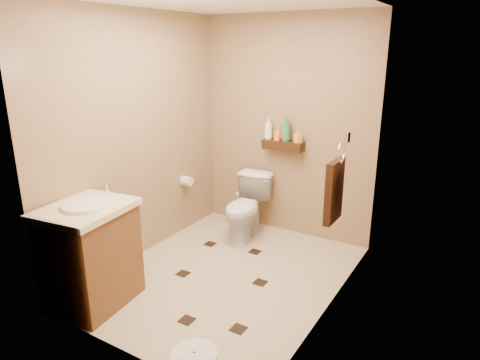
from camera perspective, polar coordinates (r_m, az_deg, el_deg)
The scene contains 19 objects.
ground at distance 4.12m, azimuth -1.95°, elevation -12.54°, with size 2.50×2.50×0.00m, color #C7AC91.
wall_back at distance 4.74m, azimuth 6.23°, elevation 6.90°, with size 2.00×0.04×2.40m, color #A17E5C.
wall_front at distance 2.75m, azimuth -16.55°, elevation -1.41°, with size 2.00×0.04×2.40m, color #A17E5C.
wall_left at distance 4.29m, azimuth -13.43°, elevation 5.42°, with size 0.04×2.50×2.40m, color #A17E5C.
wall_right at distance 3.25m, azimuth 12.79°, elevation 1.70°, with size 0.04×2.50×2.40m, color #A17E5C.
ceiling at distance 3.59m, azimuth -2.37°, elevation 22.90°, with size 2.00×2.50×0.02m, color white.
wall_shelf at distance 4.71m, azimuth 5.74°, elevation 4.60°, with size 0.46×0.14×0.10m, color #341E0E.
floor_accents at distance 4.05m, azimuth -2.32°, elevation -13.08°, with size 1.14×1.41×0.01m.
toilet at distance 4.74m, azimuth 0.79°, elevation -3.72°, with size 0.39×0.69×0.70m, color white.
vanity at distance 3.73m, azimuth -19.32°, elevation -9.29°, with size 0.66×0.77×0.99m.
bathroom_scale at distance 3.17m, azimuth -6.13°, elevation -22.35°, with size 0.36×0.36×0.06m.
toilet_brush at distance 5.11m, azimuth -0.18°, elevation -4.48°, with size 0.10×0.10×0.43m.
towel_ring at distance 3.57m, azimuth 12.51°, elevation -1.12°, with size 0.12×0.30×0.76m.
toilet_paper at distance 4.87m, azimuth -7.12°, elevation -0.12°, with size 0.12×0.11×0.12m.
bottle_a at distance 4.75m, azimuth 3.81°, elevation 6.87°, with size 0.09×0.09×0.24m, color white.
bottle_b at distance 4.71m, azimuth 5.12°, elevation 6.20°, with size 0.07×0.07×0.15m, color #F69A33.
bottle_c at distance 4.68m, azimuth 5.93°, elevation 5.99°, with size 0.11×0.11×0.14m, color red.
bottle_d at distance 4.66m, azimuth 6.13°, elevation 6.78°, with size 0.10×0.10×0.27m, color #2D894D.
bottle_e at distance 4.61m, azimuth 7.75°, elevation 5.84°, with size 0.07×0.07×0.15m, color #EABF4E.
Camera 1 is at (1.97, -2.98, 2.05)m, focal length 32.00 mm.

